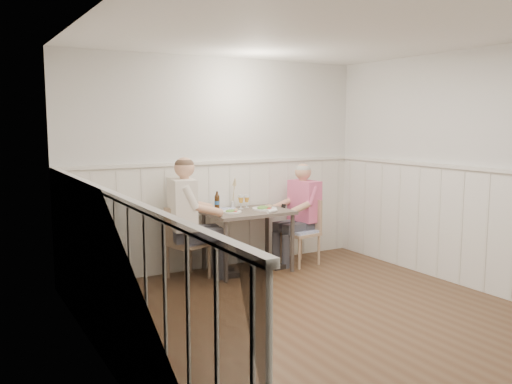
% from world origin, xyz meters
% --- Properties ---
extents(ground_plane, '(4.50, 4.50, 0.00)m').
position_xyz_m(ground_plane, '(0.00, 0.00, 0.00)').
color(ground_plane, '#4B301D').
extents(room_shell, '(4.04, 4.54, 2.60)m').
position_xyz_m(room_shell, '(0.00, 0.00, 1.52)').
color(room_shell, silver).
rests_on(room_shell, ground).
extents(wainscot, '(4.00, 4.49, 1.34)m').
position_xyz_m(wainscot, '(0.00, 0.69, 0.69)').
color(wainscot, white).
rests_on(wainscot, ground).
extents(dining_table, '(1.01, 0.70, 0.75)m').
position_xyz_m(dining_table, '(0.19, 1.84, 0.65)').
color(dining_table, brown).
rests_on(dining_table, ground).
extents(chair_right, '(0.45, 0.45, 0.83)m').
position_xyz_m(chair_right, '(0.97, 1.78, 0.45)').
color(chair_right, tan).
rests_on(chair_right, ground).
extents(chair_left, '(0.49, 0.49, 0.84)m').
position_xyz_m(chair_left, '(-0.62, 1.89, 0.45)').
color(chair_left, tan).
rests_on(chair_left, ground).
extents(man_in_pink, '(0.64, 0.45, 1.31)m').
position_xyz_m(man_in_pink, '(1.00, 1.86, 0.55)').
color(man_in_pink, '#3F3F47').
rests_on(man_in_pink, ground).
extents(diner_cream, '(0.72, 0.50, 1.45)m').
position_xyz_m(diner_cream, '(-0.61, 1.86, 0.61)').
color(diner_cream, '#3F3F47').
rests_on(diner_cream, ground).
extents(plate_man, '(0.30, 0.30, 0.08)m').
position_xyz_m(plate_man, '(0.40, 1.80, 0.77)').
color(plate_man, white).
rests_on(plate_man, dining_table).
extents(plate_diner, '(0.24, 0.24, 0.06)m').
position_xyz_m(plate_diner, '(-0.05, 1.81, 0.77)').
color(plate_diner, white).
rests_on(plate_diner, dining_table).
extents(beer_glass_a, '(0.06, 0.06, 0.16)m').
position_xyz_m(beer_glass_a, '(0.29, 2.05, 0.86)').
color(beer_glass_a, silver).
rests_on(beer_glass_a, dining_table).
extents(beer_glass_b, '(0.07, 0.07, 0.17)m').
position_xyz_m(beer_glass_b, '(0.17, 1.99, 0.87)').
color(beer_glass_b, silver).
rests_on(beer_glass_b, dining_table).
extents(beer_bottle, '(0.06, 0.06, 0.23)m').
position_xyz_m(beer_bottle, '(-0.11, 2.09, 0.85)').
color(beer_bottle, '#301B0B').
rests_on(beer_bottle, dining_table).
extents(rolled_napkin, '(0.18, 0.11, 0.04)m').
position_xyz_m(rolled_napkin, '(0.36, 1.56, 0.77)').
color(rolled_napkin, white).
rests_on(rolled_napkin, dining_table).
extents(grass_vase, '(0.04, 0.04, 0.39)m').
position_xyz_m(grass_vase, '(0.13, 2.11, 0.93)').
color(grass_vase, silver).
rests_on(grass_vase, dining_table).
extents(gingham_mat, '(0.39, 0.36, 0.01)m').
position_xyz_m(gingham_mat, '(-0.03, 2.06, 0.75)').
color(gingham_mat, '#586CBA').
rests_on(gingham_mat, dining_table).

